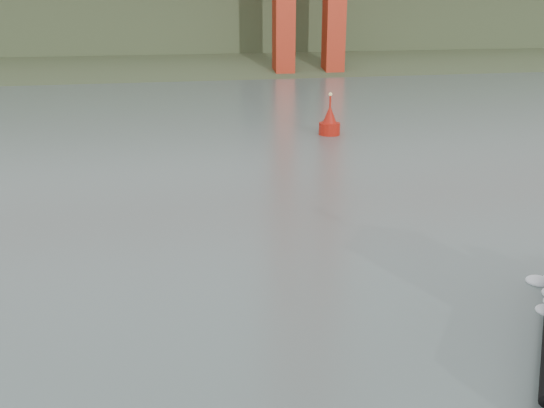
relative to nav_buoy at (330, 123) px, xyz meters
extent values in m
plane|color=#506059|center=(-12.13, -31.61, -1.03)|extent=(400.00, 400.00, 0.00)
cube|color=#374829|center=(-12.13, 60.39, -1.03)|extent=(500.00, 44.72, 16.25)
cube|color=#374829|center=(-12.13, 88.39, 4.97)|extent=(500.00, 70.00, 18.00)
cube|color=#374829|center=(-12.13, 113.39, 9.97)|extent=(500.00, 60.00, 16.00)
cylinder|color=#A9160B|center=(0.00, 0.00, -0.61)|extent=(1.87, 1.87, 1.25)
cone|color=#A9160B|center=(0.00, 0.00, 0.64)|extent=(1.46, 1.46, 1.87)
cylinder|color=#A9160B|center=(0.00, 0.00, 1.89)|extent=(0.17, 0.17, 1.04)
sphere|color=#E5D87F|center=(0.00, 0.00, 2.51)|extent=(0.31, 0.31, 0.31)
camera|label=1|loc=(-15.84, -50.34, 10.25)|focal=40.00mm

